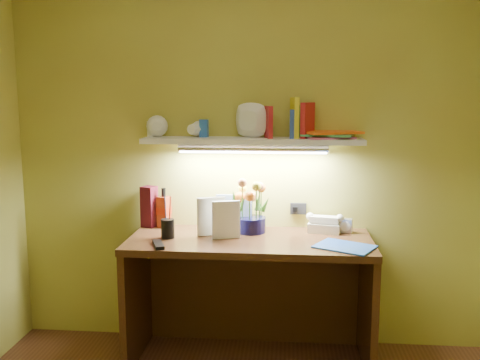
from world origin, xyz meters
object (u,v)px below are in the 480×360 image
Objects in this scene: desk at (250,300)px; flower_bouquet at (251,206)px; whisky_bottle at (164,208)px; desk_clock at (345,226)px; telephone at (325,223)px.

flower_bouquet reaches higher than desk.
whisky_bottle is (-0.55, 0.22, 0.50)m from desk.
desk_clock reaches higher than desk.
flower_bouquet is at bearing -161.10° from desk_clock.
telephone is at bearing 24.12° from desk.
telephone is 0.75× the size of whisky_bottle.
telephone is at bearing -169.20° from desk_clock.
desk_clock is at bearing 18.59° from desk.
telephone reaches higher than desk.
desk is 0.78m from whisky_bottle.
telephone reaches higher than desk_clock.
whisky_bottle is (-0.99, 0.02, 0.07)m from telephone.
desk is at bearing -21.45° from whisky_bottle.
telephone is at bearing 6.20° from flower_bouquet.
flower_bouquet is (-0.01, 0.15, 0.53)m from desk.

